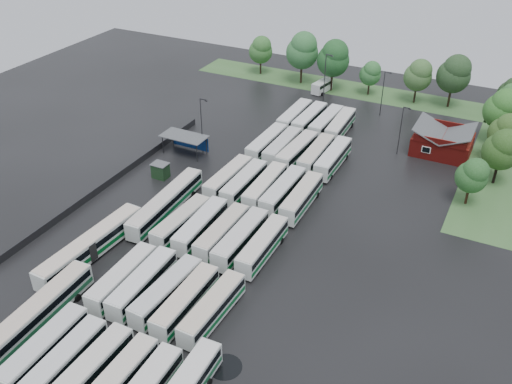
% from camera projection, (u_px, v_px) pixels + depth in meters
% --- Properties ---
extents(ground, '(160.00, 160.00, 0.00)m').
position_uv_depth(ground, '(205.00, 244.00, 80.11)').
color(ground, black).
rests_on(ground, ground).
extents(brick_building, '(10.07, 8.60, 5.39)m').
position_uv_depth(brick_building, '(442.00, 143.00, 102.37)').
color(brick_building, maroon).
rests_on(brick_building, ground).
extents(wash_shed, '(8.20, 4.20, 3.58)m').
position_uv_depth(wash_shed, '(185.00, 138.00, 101.81)').
color(wash_shed, '#2D2D30').
rests_on(wash_shed, ground).
extents(utility_hut, '(2.70, 2.20, 2.62)m').
position_uv_depth(utility_hut, '(160.00, 170.00, 95.16)').
color(utility_hut, black).
rests_on(utility_hut, ground).
extents(grass_strip_north, '(80.00, 10.00, 0.01)m').
position_uv_depth(grass_strip_north, '(361.00, 91.00, 128.47)').
color(grass_strip_north, '#3C6631').
rests_on(grass_strip_north, ground).
extents(grass_strip_east, '(10.00, 50.00, 0.01)m').
position_uv_depth(grass_strip_east, '(499.00, 165.00, 99.55)').
color(grass_strip_east, '#3C6631').
rests_on(grass_strip_east, ground).
extents(west_fence, '(0.10, 50.00, 1.20)m').
position_uv_depth(west_fence, '(115.00, 178.00, 94.35)').
color(west_fence, '#2D2D30').
rests_on(west_fence, ground).
extents(bus_r0c0, '(2.86, 11.97, 3.31)m').
position_uv_depth(bus_r0c0, '(44.00, 349.00, 61.20)').
color(bus_r0c0, silver).
rests_on(bus_r0c0, ground).
extents(bus_r0c1, '(2.69, 11.65, 3.23)m').
position_uv_depth(bus_r0c1, '(64.00, 362.00, 59.76)').
color(bus_r0c1, silver).
rests_on(bus_r0c1, ground).
extents(bus_r0c2, '(2.62, 11.93, 3.31)m').
position_uv_depth(bus_r0c2, '(89.00, 372.00, 58.55)').
color(bus_r0c2, silver).
rests_on(bus_r0c2, ground).
extents(bus_r0c3, '(2.52, 11.77, 3.28)m').
position_uv_depth(bus_r0c3, '(115.00, 384.00, 57.35)').
color(bus_r0c3, silver).
rests_on(bus_r0c3, ground).
extents(bus_r1c0, '(2.77, 11.82, 3.27)m').
position_uv_depth(bus_r1c0, '(123.00, 278.00, 71.14)').
color(bus_r1c0, silver).
rests_on(bus_r1c0, ground).
extents(bus_r1c1, '(2.86, 12.00, 3.32)m').
position_uv_depth(bus_r1c1, '(143.00, 283.00, 70.24)').
color(bus_r1c1, silver).
rests_on(bus_r1c1, ground).
extents(bus_r1c2, '(3.09, 11.94, 3.29)m').
position_uv_depth(bus_r1c2, '(167.00, 292.00, 68.99)').
color(bus_r1c2, silver).
rests_on(bus_r1c2, ground).
extents(bus_r1c3, '(2.54, 11.72, 3.26)m').
position_uv_depth(bus_r1c3, '(186.00, 301.00, 67.59)').
color(bus_r1c3, silver).
rests_on(bus_r1c3, ground).
extents(bus_r1c4, '(2.71, 11.62, 3.22)m').
position_uv_depth(bus_r1c4, '(212.00, 309.00, 66.55)').
color(bus_r1c4, silver).
rests_on(bus_r1c4, ground).
extents(bus_r2c0, '(3.00, 11.79, 3.25)m').
position_uv_depth(bus_r2c0, '(181.00, 222.00, 81.54)').
color(bus_r2c0, silver).
rests_on(bus_r2c0, ground).
extents(bus_r2c1, '(2.93, 12.05, 3.33)m').
position_uv_depth(bus_r2c1, '(201.00, 226.00, 80.62)').
color(bus_r2c1, silver).
rests_on(bus_r2c1, ground).
extents(bus_r2c2, '(2.56, 11.81, 3.28)m').
position_uv_depth(bus_r2c2, '(222.00, 233.00, 79.33)').
color(bus_r2c2, silver).
rests_on(bus_r2c2, ground).
extents(bus_r2c3, '(2.67, 12.28, 3.42)m').
position_uv_depth(bus_r2c3, '(241.00, 239.00, 78.01)').
color(bus_r2c3, silver).
rests_on(bus_r2c3, ground).
extents(bus_r2c4, '(2.65, 11.81, 3.28)m').
position_uv_depth(bus_r2c4, '(262.00, 246.00, 76.80)').
color(bus_r2c4, silver).
rests_on(bus_r2c4, ground).
extents(bus_r3c0, '(2.81, 11.91, 3.30)m').
position_uv_depth(bus_r3c0, '(228.00, 178.00, 92.04)').
color(bus_r3c0, silver).
rests_on(bus_r3c0, ground).
extents(bus_r3c1, '(2.55, 11.88, 3.31)m').
position_uv_depth(bus_r3c1, '(244.00, 183.00, 90.72)').
color(bus_r3c1, silver).
rests_on(bus_r3c1, ground).
extents(bus_r3c2, '(2.86, 12.03, 3.33)m').
position_uv_depth(bus_r3c2, '(265.00, 187.00, 89.74)').
color(bus_r3c2, silver).
rests_on(bus_r3c2, ground).
extents(bus_r3c3, '(2.69, 12.29, 3.42)m').
position_uv_depth(bus_r3c3, '(283.00, 191.00, 88.52)').
color(bus_r3c3, silver).
rests_on(bus_r3c3, ground).
extents(bus_r3c4, '(2.80, 12.11, 3.36)m').
position_uv_depth(bus_r3c4, '(302.00, 198.00, 86.98)').
color(bus_r3c4, silver).
rests_on(bus_r3c4, ground).
extents(bus_r4c0, '(2.75, 12.13, 3.37)m').
position_uv_depth(bus_r4c0, '(267.00, 143.00, 102.52)').
color(bus_r4c0, silver).
rests_on(bus_r4c0, ground).
extents(bus_r4c1, '(2.54, 11.88, 3.31)m').
position_uv_depth(bus_r4c1, '(282.00, 147.00, 101.38)').
color(bus_r4c1, silver).
rests_on(bus_r4c1, ground).
extents(bus_r4c2, '(3.11, 12.35, 3.41)m').
position_uv_depth(bus_r4c2, '(297.00, 151.00, 99.84)').
color(bus_r4c2, silver).
rests_on(bus_r4c2, ground).
extents(bus_r4c3, '(2.72, 12.06, 3.35)m').
position_uv_depth(bus_r4c3, '(316.00, 155.00, 98.77)').
color(bus_r4c3, silver).
rests_on(bus_r4c3, ground).
extents(bus_r4c4, '(2.67, 12.25, 3.40)m').
position_uv_depth(bus_r4c4, '(333.00, 158.00, 97.64)').
color(bus_r4c4, silver).
rests_on(bus_r4c4, ground).
extents(bus_r5c0, '(2.63, 12.15, 3.38)m').
position_uv_depth(bus_r5c0, '(295.00, 116.00, 112.45)').
color(bus_r5c0, silver).
rests_on(bus_r5c0, ground).
extents(bus_r5c1, '(2.80, 12.11, 3.36)m').
position_uv_depth(bus_r5c1, '(309.00, 119.00, 111.33)').
color(bus_r5c1, silver).
rests_on(bus_r5c1, ground).
extents(bus_r5c2, '(2.86, 12.14, 3.36)m').
position_uv_depth(bus_r5c2, '(326.00, 122.00, 110.02)').
color(bus_r5c2, silver).
rests_on(bus_r5c2, ground).
extents(bus_r5c3, '(2.92, 11.99, 3.32)m').
position_uv_depth(bus_r5c3, '(340.00, 125.00, 108.92)').
color(bus_r5c3, silver).
rests_on(bus_r5c3, ground).
extents(artic_bus_west_a, '(3.18, 18.05, 3.33)m').
position_uv_depth(artic_bus_west_a, '(33.00, 317.00, 65.32)').
color(artic_bus_west_a, silver).
rests_on(artic_bus_west_a, ground).
extents(artic_bus_west_b, '(3.17, 17.83, 3.29)m').
position_uv_depth(artic_bus_west_b, '(166.00, 203.00, 85.77)').
color(artic_bus_west_b, silver).
rests_on(artic_bus_west_b, ground).
extents(artic_bus_west_c, '(3.50, 18.35, 3.39)m').
position_uv_depth(artic_bus_west_c, '(91.00, 246.00, 76.64)').
color(artic_bus_west_c, silver).
rests_on(artic_bus_west_c, ground).
extents(minibus, '(3.11, 6.11, 2.55)m').
position_uv_depth(minibus, '(322.00, 86.00, 127.33)').
color(minibus, silver).
rests_on(minibus, ground).
extents(tree_north_0, '(5.64, 5.64, 9.34)m').
position_uv_depth(tree_north_0, '(261.00, 49.00, 134.81)').
color(tree_north_0, black).
rests_on(tree_north_0, ground).
extents(tree_north_1, '(7.35, 7.35, 12.18)m').
position_uv_depth(tree_north_1, '(303.00, 50.00, 128.67)').
color(tree_north_1, '#35261A').
rests_on(tree_north_1, ground).
extents(tree_north_2, '(7.15, 7.15, 11.84)m').
position_uv_depth(tree_north_2, '(334.00, 58.00, 124.77)').
color(tree_north_2, '#2F2018').
rests_on(tree_north_2, ground).
extents(tree_north_3, '(4.70, 4.70, 7.78)m').
position_uv_depth(tree_north_3, '(371.00, 73.00, 124.12)').
color(tree_north_3, '#35291D').
rests_on(tree_north_3, ground).
extents(tree_north_4, '(5.91, 5.91, 9.79)m').
position_uv_depth(tree_north_4, '(419.00, 75.00, 119.55)').
color(tree_north_4, black).
rests_on(tree_north_4, ground).
extents(tree_north_5, '(6.96, 6.96, 11.52)m').
position_uv_depth(tree_north_5, '(455.00, 73.00, 117.04)').
color(tree_north_5, black).
rests_on(tree_north_5, ground).
extents(tree_north_6, '(5.24, 5.24, 8.67)m').
position_uv_depth(tree_north_6, '(512.00, 92.00, 113.36)').
color(tree_north_6, black).
rests_on(tree_north_6, ground).
extents(tree_east_0, '(4.91, 4.91, 8.13)m').
position_uv_depth(tree_east_0, '(473.00, 175.00, 86.07)').
color(tree_east_0, black).
rests_on(tree_east_0, ground).
extents(tree_east_1, '(6.00, 6.00, 9.93)m').
position_uv_depth(tree_east_1, '(503.00, 149.00, 90.77)').
color(tree_east_1, black).
rests_on(tree_east_1, ground).
extents(tree_east_2, '(5.68, 5.66, 9.37)m').
position_uv_depth(tree_east_2, '(506.00, 131.00, 97.13)').
color(tree_east_2, '#3A2C1B').
rests_on(tree_east_2, ground).
extents(tree_east_3, '(6.53, 6.53, 10.82)m').
position_uv_depth(tree_east_3, '(503.00, 108.00, 103.00)').
color(tree_east_3, black).
rests_on(tree_east_3, ground).
extents(tree_east_4, '(4.85, 4.85, 8.03)m').
position_uv_depth(tree_east_4, '(509.00, 97.00, 112.25)').
color(tree_east_4, '#3B2718').
rests_on(tree_east_4, ground).
extents(lamp_post_ne, '(1.41, 0.28, 9.18)m').
position_uv_depth(lamp_post_ne, '(401.00, 127.00, 100.12)').
color(lamp_post_ne, '#2D2D30').
rests_on(lamp_post_ne, ground).
extents(lamp_post_nw, '(1.61, 0.31, 10.45)m').
position_uv_depth(lamp_post_nw, '(202.00, 122.00, 100.36)').
color(lamp_post_nw, '#2D2D30').
rests_on(lamp_post_nw, ground).
extents(lamp_post_back_w, '(1.64, 0.32, 10.67)m').
position_uv_depth(lamp_post_back_w, '(326.00, 75.00, 119.83)').
color(lamp_post_back_w, '#2D2D30').
rests_on(lamp_post_back_w, ground).
extents(lamp_post_back_e, '(1.45, 0.28, 9.43)m').
position_uv_depth(lamp_post_back_e, '(383.00, 90.00, 114.37)').
color(lamp_post_back_e, '#2D2D30').
rests_on(lamp_post_back_e, ground).
extents(puddle_0, '(6.23, 6.23, 0.01)m').
position_uv_depth(puddle_0, '(92.00, 346.00, 64.00)').
color(puddle_0, black).
rests_on(puddle_0, ground).
extents(puddle_2, '(7.11, 7.11, 0.01)m').
position_uv_depth(puddle_2, '(165.00, 222.00, 84.77)').
color(puddle_2, black).
rests_on(puddle_2, ground).
extents(puddle_3, '(4.34, 4.34, 0.01)m').
position_uv_depth(puddle_3, '(230.00, 271.00, 75.03)').
color(puddle_3, black).
rests_on(puddle_3, ground).
extents(puddle_4, '(3.74, 3.74, 0.01)m').
position_uv_depth(puddle_4, '(225.00, 367.00, 61.45)').
color(puddle_4, black).
rests_on(puddle_4, ground).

